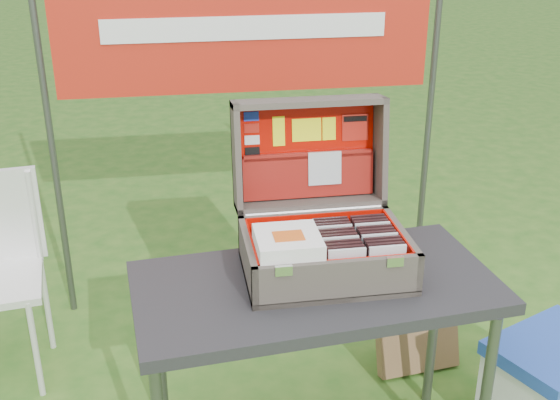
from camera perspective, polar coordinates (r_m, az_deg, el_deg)
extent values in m
cube|color=#26262A|center=(2.21, 2.90, -7.08)|extent=(1.18, 0.67, 0.04)
cylinder|color=#59595B|center=(2.55, -9.75, -12.23)|extent=(0.04, 0.04, 0.67)
cylinder|color=#59595B|center=(2.71, 12.37, -10.09)|extent=(0.04, 0.04, 0.67)
cube|color=#63594D|center=(2.24, 3.68, -5.76)|extent=(0.51, 0.37, 0.02)
cube|color=#63594D|center=(2.07, 4.78, -6.66)|extent=(0.51, 0.02, 0.14)
cube|color=#63594D|center=(2.36, 2.79, -2.51)|extent=(0.51, 0.02, 0.14)
cube|color=#63594D|center=(2.18, -2.63, -4.94)|extent=(0.02, 0.37, 0.14)
cube|color=#63594D|center=(2.28, 9.77, -3.92)|extent=(0.02, 0.37, 0.14)
cube|color=red|center=(2.24, 3.69, -5.47)|extent=(0.47, 0.33, 0.01)
cube|color=silver|center=(2.00, 0.30, -5.76)|extent=(0.05, 0.01, 0.03)
cube|color=silver|center=(2.07, 9.33, -4.96)|extent=(0.05, 0.01, 0.03)
cylinder|color=silver|center=(2.34, 2.77, -0.90)|extent=(0.46, 0.02, 0.02)
cube|color=#63594D|center=(2.42, 2.11, 4.10)|extent=(0.51, 0.07, 0.37)
cube|color=#63594D|center=(2.33, 2.35, 7.97)|extent=(0.51, 0.14, 0.04)
cube|color=#63594D|center=(2.41, 2.43, -0.21)|extent=(0.51, 0.14, 0.04)
cube|color=#63594D|center=(2.33, -3.56, 3.48)|extent=(0.02, 0.19, 0.38)
cube|color=#63594D|center=(2.42, 8.11, 4.10)|extent=(0.02, 0.19, 0.38)
cube|color=red|center=(2.41, 2.17, 4.04)|extent=(0.47, 0.05, 0.32)
cube|color=red|center=(2.07, 4.70, -6.24)|extent=(0.47, 0.01, 0.12)
cube|color=red|center=(2.35, 2.86, -2.42)|extent=(0.47, 0.01, 0.12)
cube|color=red|center=(2.17, -2.29, -4.68)|extent=(0.01, 0.33, 0.12)
cube|color=red|center=(2.27, 9.48, -3.72)|extent=(0.01, 0.33, 0.12)
cube|color=maroon|center=(2.41, 2.29, 1.98)|extent=(0.45, 0.05, 0.15)
cube|color=maroon|center=(2.39, 2.29, 3.65)|extent=(0.44, 0.02, 0.02)
cube|color=silver|center=(2.40, 3.65, 2.59)|extent=(0.11, 0.03, 0.11)
cube|color=#1933B2|center=(2.35, -2.35, 6.81)|extent=(0.05, 0.01, 0.03)
cube|color=#B51C11|center=(2.36, -2.32, 5.85)|extent=(0.05, 0.01, 0.03)
cube|color=white|center=(2.36, -2.29, 4.90)|extent=(0.05, 0.01, 0.03)
cube|color=black|center=(2.37, -2.25, 3.95)|extent=(0.05, 0.01, 0.03)
cube|color=#FCFE16|center=(2.37, -0.10, 5.61)|extent=(0.04, 0.02, 0.10)
cube|color=#FCFE16|center=(2.39, 2.18, 5.72)|extent=(0.10, 0.01, 0.08)
cube|color=#FCFE16|center=(2.40, 4.01, 5.80)|extent=(0.05, 0.01, 0.08)
cube|color=#B51C11|center=(2.43, 6.12, 5.89)|extent=(0.09, 0.02, 0.09)
cube|color=black|center=(2.42, 6.13, 6.59)|extent=(0.08, 0.01, 0.02)
cube|color=silver|center=(2.09, 5.43, -5.57)|extent=(0.11, 0.01, 0.13)
cube|color=black|center=(2.11, 5.29, -5.31)|extent=(0.11, 0.01, 0.13)
cube|color=black|center=(2.13, 5.16, -5.05)|extent=(0.11, 0.01, 0.13)
cube|color=black|center=(2.15, 5.03, -4.80)|extent=(0.11, 0.01, 0.13)
cube|color=silver|center=(2.16, 4.90, -4.55)|extent=(0.11, 0.01, 0.13)
cube|color=black|center=(2.18, 4.77, -4.31)|extent=(0.11, 0.01, 0.13)
cube|color=black|center=(2.20, 4.65, -4.06)|extent=(0.11, 0.01, 0.13)
cube|color=black|center=(2.21, 4.52, -3.83)|extent=(0.11, 0.01, 0.13)
cube|color=silver|center=(2.23, 4.40, -3.59)|extent=(0.11, 0.01, 0.13)
cube|color=black|center=(2.25, 4.28, -3.36)|extent=(0.11, 0.01, 0.13)
cube|color=black|center=(2.27, 4.17, -3.14)|extent=(0.11, 0.01, 0.13)
cube|color=black|center=(2.28, 4.05, -2.91)|extent=(0.11, 0.01, 0.13)
cube|color=silver|center=(2.13, 8.66, -5.27)|extent=(0.11, 0.01, 0.13)
cube|color=black|center=(2.14, 8.50, -5.02)|extent=(0.11, 0.01, 0.13)
cube|color=black|center=(2.16, 8.34, -4.77)|extent=(0.11, 0.01, 0.13)
cube|color=black|center=(2.18, 8.19, -4.52)|extent=(0.11, 0.01, 0.13)
cube|color=silver|center=(2.19, 8.04, -4.28)|extent=(0.11, 0.01, 0.13)
cube|color=black|center=(2.21, 7.89, -4.04)|extent=(0.11, 0.01, 0.13)
cube|color=black|center=(2.23, 7.74, -3.80)|extent=(0.11, 0.01, 0.13)
cube|color=black|center=(2.24, 7.59, -3.57)|extent=(0.11, 0.01, 0.13)
cube|color=silver|center=(2.26, 7.45, -3.34)|extent=(0.11, 0.01, 0.13)
cube|color=black|center=(2.28, 7.31, -3.12)|extent=(0.11, 0.01, 0.13)
cube|color=black|center=(2.30, 7.17, -2.89)|extent=(0.11, 0.01, 0.13)
cube|color=black|center=(2.31, 7.03, -2.68)|extent=(0.11, 0.01, 0.13)
cube|color=white|center=(2.10, 0.64, -3.88)|extent=(0.19, 0.19, 0.00)
cube|color=white|center=(2.10, 0.64, -3.76)|extent=(0.19, 0.19, 0.00)
cube|color=white|center=(2.09, 0.64, -3.64)|extent=(0.19, 0.19, 0.00)
cube|color=white|center=(2.09, 0.65, -3.52)|extent=(0.19, 0.19, 0.00)
cube|color=white|center=(2.09, 0.65, -3.40)|extent=(0.19, 0.19, 0.00)
cube|color=white|center=(2.09, 0.65, -3.28)|extent=(0.19, 0.19, 0.00)
cube|color=white|center=(2.08, 0.65, -3.15)|extent=(0.19, 0.19, 0.00)
cube|color=white|center=(2.08, 0.65, -3.03)|extent=(0.19, 0.19, 0.00)
cube|color=white|center=(2.08, 0.65, -2.91)|extent=(0.19, 0.19, 0.00)
cube|color=#D85919|center=(2.07, 0.70, -2.93)|extent=(0.09, 0.07, 0.00)
cube|color=white|center=(2.79, 20.99, -14.52)|extent=(0.50, 0.45, 0.33)
cube|color=#234AB0|center=(2.68, 21.58, -11.28)|extent=(0.53, 0.48, 0.05)
cylinder|color=silver|center=(2.90, -19.25, -11.42)|extent=(0.02, 0.02, 0.42)
cylinder|color=silver|center=(3.17, -18.41, -8.15)|extent=(0.02, 0.02, 0.42)
cylinder|color=silver|center=(3.00, -19.34, -1.30)|extent=(0.02, 0.02, 0.39)
cube|color=olive|center=(2.97, 11.04, -10.19)|extent=(0.36, 0.19, 0.36)
cylinder|color=#59595B|center=(3.17, -18.12, 4.73)|extent=(0.03, 0.03, 1.70)
cylinder|color=#59595B|center=(3.35, 12.01, 6.37)|extent=(0.03, 0.03, 1.70)
cube|color=#B12012|center=(3.04, -2.79, 13.83)|extent=(1.60, 0.02, 0.55)
cube|color=white|center=(3.02, -2.76, 13.79)|extent=(1.20, 0.00, 0.10)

